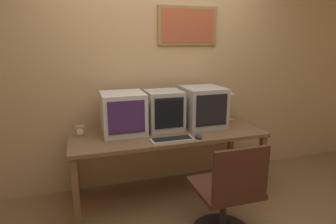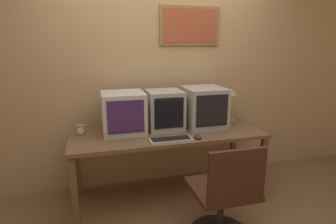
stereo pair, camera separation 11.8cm
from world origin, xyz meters
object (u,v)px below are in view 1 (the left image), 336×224
monitor_center (164,110)px  desk_clock (80,131)px  monitor_right (203,106)px  mouse_near_keyboard (198,136)px  office_chair (228,199)px  keyboard_main (172,140)px  desk_lamp (228,96)px  monitor_left (123,113)px

monitor_center → desk_clock: 0.88m
monitor_center → monitor_right: (0.44, -0.02, 0.01)m
mouse_near_keyboard → office_chair: 0.65m
keyboard_main → mouse_near_keyboard: 0.27m
monitor_center → desk_lamp: size_ratio=1.06×
mouse_near_keyboard → office_chair: (0.04, -0.53, -0.37)m
monitor_center → desk_lamp: bearing=5.9°
mouse_near_keyboard → desk_lamp: 0.82m
mouse_near_keyboard → desk_clock: size_ratio=1.02×
office_chair → monitor_center: bearing=105.2°
mouse_near_keyboard → monitor_center: bearing=118.2°
monitor_left → keyboard_main: monitor_left is taller
keyboard_main → desk_lamp: desk_lamp is taller
monitor_center → office_chair: 1.13m
keyboard_main → desk_lamp: 1.03m
monitor_center → mouse_near_keyboard: (0.22, -0.41, -0.19)m
monitor_center → desk_clock: bearing=179.6°
monitor_left → monitor_center: size_ratio=1.04×
monitor_right → desk_clock: monitor_right is taller
office_chair → desk_lamp: bearing=61.8°
keyboard_main → desk_lamp: (0.86, 0.49, 0.27)m
monitor_right → desk_clock: bearing=178.9°
monitor_left → desk_lamp: size_ratio=1.10×
keyboard_main → desk_clock: bearing=153.1°
monitor_right → desk_clock: 1.31m
monitor_right → keyboard_main: monitor_right is taller
monitor_left → keyboard_main: (0.39, -0.38, -0.20)m
monitor_center → mouse_near_keyboard: 0.50m
monitor_center → mouse_near_keyboard: monitor_center is taller
monitor_right → mouse_near_keyboard: monitor_right is taller
keyboard_main → mouse_near_keyboard: (0.27, -0.00, 0.00)m
monitor_center → desk_lamp: 0.82m
monitor_center → keyboard_main: 0.45m
mouse_near_keyboard → desk_lamp: desk_lamp is taller
keyboard_main → office_chair: size_ratio=0.45×
keyboard_main → monitor_right: bearing=38.8°
monitor_center → office_chair: (0.26, -0.95, -0.56)m
desk_clock → desk_lamp: 1.70m
monitor_center → monitor_right: 0.44m
keyboard_main → desk_clock: 0.92m
monitor_left → monitor_center: (0.44, 0.03, -0.00)m
mouse_near_keyboard → office_chair: size_ratio=0.12×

